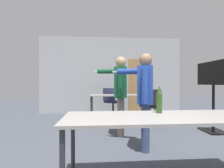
# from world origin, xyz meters

# --- Properties ---
(back_wall) EXTENTS (5.37, 0.12, 2.86)m
(back_wall) POSITION_xyz_m (0.03, 5.18, 1.42)
(back_wall) COLOR #B2B5B7
(back_wall) RESTS_ON ground_plane
(conference_table_near) EXTENTS (2.20, 0.76, 0.76)m
(conference_table_near) POSITION_xyz_m (0.22, 0.36, 0.70)
(conference_table_near) COLOR gray
(conference_table_near) RESTS_ON ground_plane
(conference_table_far) EXTENTS (2.01, 0.64, 0.76)m
(conference_table_far) POSITION_xyz_m (0.24, 3.85, 0.68)
(conference_table_far) COLOR gray
(conference_table_far) RESTS_ON ground_plane
(tv_screen) EXTENTS (0.44, 1.22, 1.63)m
(tv_screen) POSITION_xyz_m (2.14, 2.31, 1.04)
(tv_screen) COLOR black
(tv_screen) RESTS_ON ground_plane
(person_far_watching) EXTENTS (0.76, 0.76, 1.69)m
(person_far_watching) POSITION_xyz_m (-0.03, 2.22, 1.01)
(person_far_watching) COLOR slate
(person_far_watching) RESTS_ON ground_plane
(person_center_tall) EXTENTS (0.70, 0.78, 1.61)m
(person_center_tall) POSITION_xyz_m (0.27, 1.36, 0.97)
(person_center_tall) COLOR #3D4C75
(person_center_tall) RESTS_ON ground_plane
(office_chair_near_pushed) EXTENTS (0.67, 0.69, 0.95)m
(office_chair_near_pushed) POSITION_xyz_m (-0.04, 4.39, 0.45)
(office_chair_near_pushed) COLOR black
(office_chair_near_pushed) RESTS_ON ground_plane
(office_chair_side_rolled) EXTENTS (0.52, 0.56, 0.95)m
(office_chair_side_rolled) POSITION_xyz_m (0.92, 3.17, 0.45)
(office_chair_side_rolled) COLOR black
(office_chair_side_rolled) RESTS_ON ground_plane
(beer_bottle) EXTENTS (0.07, 0.07, 0.34)m
(beer_bottle) POSITION_xyz_m (0.23, 0.54, 0.92)
(beer_bottle) COLOR #2D511E
(beer_bottle) RESTS_ON conference_table_near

